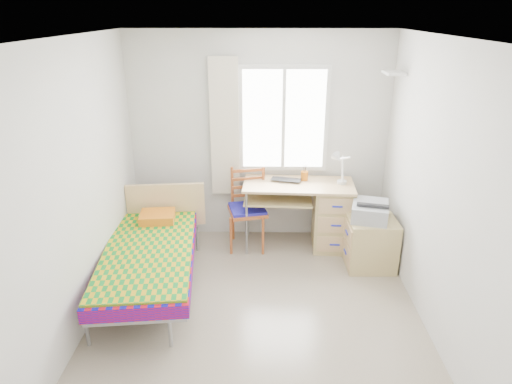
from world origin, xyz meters
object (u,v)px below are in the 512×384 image
Objects in this scene: desk at (327,213)px; printer at (370,211)px; bed at (151,253)px; chair at (248,204)px; cabinet at (370,243)px.

desk reaches higher than printer.
desk is (1.98, 0.97, 0.04)m from bed.
chair is 1.47m from printer.
cabinet is at bearing -45.44° from desk.
chair reaches higher than printer.
printer is (0.41, -0.47, 0.24)m from desk.
bed is at bearing -154.18° from printer.
desk is at bearing 130.53° from cabinet.
bed is 1.51× the size of desk.
bed is 2.21m from desk.
chair is at bearing 175.49° from printer.
printer is at bearing 134.19° from cabinet.
desk is 0.67m from printer.
desk is 2.58× the size of printer.
chair is at bearing 159.64° from cabinet.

